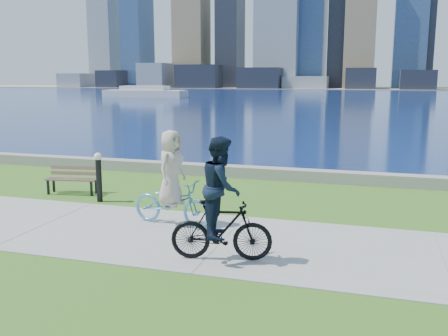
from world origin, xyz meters
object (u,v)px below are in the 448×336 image
(park_bench, at_px, (73,177))
(cyclist_man, at_px, (221,209))
(bollard_lamp, at_px, (99,174))
(cyclist_woman, at_px, (172,190))

(park_bench, height_order, cyclist_man, cyclist_man)
(park_bench, height_order, bollard_lamp, bollard_lamp)
(cyclist_man, bearing_deg, park_bench, 44.03)
(cyclist_woman, xyz_separation_m, cyclist_man, (1.64, -1.69, 0.15))
(bollard_lamp, xyz_separation_m, cyclist_woman, (2.59, -1.39, 0.05))
(park_bench, xyz_separation_m, cyclist_man, (5.40, -3.68, 0.48))
(cyclist_man, bearing_deg, bollard_lamp, 42.24)
(bollard_lamp, distance_m, cyclist_woman, 2.94)
(bollard_lamp, bearing_deg, park_bench, 152.88)
(park_bench, height_order, cyclist_woman, cyclist_woman)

